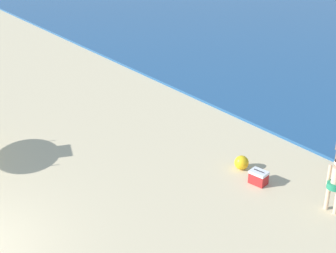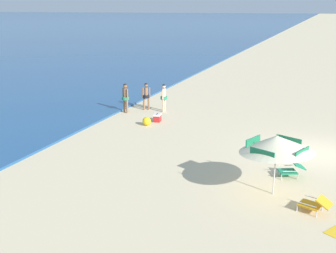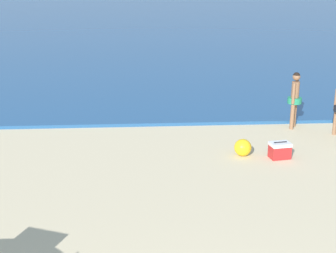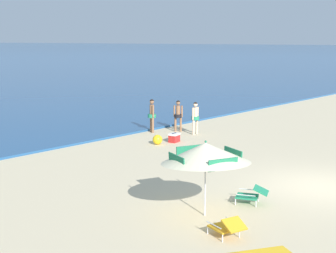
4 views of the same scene
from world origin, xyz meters
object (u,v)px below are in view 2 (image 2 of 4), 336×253
(person_standing_near_shore, at_px, (146,94))
(cooler_box, at_px, (157,118))
(lounge_chair_under_umbrella, at_px, (291,169))
(person_standing_beside, at_px, (125,96))
(lounge_chair_beside_umbrella, at_px, (315,204))
(beach_ball, at_px, (147,121))
(person_wading_in, at_px, (164,96))
(beach_umbrella_striped_main, at_px, (277,144))

(person_standing_near_shore, distance_m, cooler_box, 2.74)
(lounge_chair_under_umbrella, distance_m, person_standing_beside, 11.36)
(lounge_chair_beside_umbrella, bearing_deg, beach_ball, 51.40)
(cooler_box, bearing_deg, lounge_chair_beside_umbrella, -132.87)
(beach_ball, bearing_deg, lounge_chair_beside_umbrella, -128.60)
(person_standing_beside, distance_m, person_wading_in, 2.18)
(beach_umbrella_striped_main, distance_m, person_wading_in, 11.40)
(person_standing_near_shore, bearing_deg, beach_ball, -155.63)
(beach_umbrella_striped_main, relative_size, lounge_chair_under_umbrella, 3.13)
(person_standing_near_shore, relative_size, person_wading_in, 0.99)
(person_wading_in, bearing_deg, lounge_chair_beside_umbrella, -138.37)
(beach_umbrella_striped_main, xyz_separation_m, person_wading_in, (8.76, 7.25, -0.77))
(beach_umbrella_striped_main, height_order, person_standing_beside, beach_umbrella_striped_main)
(beach_umbrella_striped_main, xyz_separation_m, person_standing_beside, (7.72, 9.16, -0.72))
(person_wading_in, height_order, cooler_box, person_wading_in)
(person_standing_beside, bearing_deg, lounge_chair_under_umbrella, -122.45)
(lounge_chair_under_umbrella, height_order, cooler_box, lounge_chair_under_umbrella)
(lounge_chair_under_umbrella, bearing_deg, cooler_box, 55.11)
(person_wading_in, bearing_deg, person_standing_beside, 118.68)
(beach_umbrella_striped_main, relative_size, cooler_box, 5.82)
(person_standing_beside, relative_size, person_wading_in, 1.05)
(lounge_chair_under_umbrella, relative_size, cooler_box, 1.86)
(person_standing_beside, xyz_separation_m, beach_ball, (-1.95, -2.17, -0.74))
(beach_ball, bearing_deg, person_standing_beside, 48.03)
(beach_umbrella_striped_main, distance_m, lounge_chair_under_umbrella, 2.20)
(lounge_chair_beside_umbrella, bearing_deg, person_standing_near_shore, 45.07)
(person_standing_near_shore, bearing_deg, lounge_chair_beside_umbrella, -134.93)
(lounge_chair_beside_umbrella, height_order, person_standing_beside, person_standing_beside)
(person_wading_in, bearing_deg, person_standing_near_shore, 89.41)
(person_standing_beside, bearing_deg, beach_ball, -131.97)
(lounge_chair_under_umbrella, distance_m, beach_ball, 8.48)
(beach_umbrella_striped_main, height_order, person_standing_near_shore, beach_umbrella_striped_main)
(beach_umbrella_striped_main, height_order, person_wading_in, beach_umbrella_striped_main)
(person_standing_near_shore, xyz_separation_m, beach_ball, (-3.00, -1.36, -0.69))
(lounge_chair_beside_umbrella, bearing_deg, lounge_chair_under_umbrella, 19.47)
(person_standing_near_shore, xyz_separation_m, cooler_box, (-2.13, -1.57, -0.71))
(beach_umbrella_striped_main, distance_m, lounge_chair_beside_umbrella, 2.08)
(lounge_chair_beside_umbrella, distance_m, person_standing_near_shore, 13.62)
(lounge_chair_under_umbrella, bearing_deg, beach_umbrella_striped_main, 165.87)
(beach_umbrella_striped_main, height_order, cooler_box, beach_umbrella_striped_main)
(beach_umbrella_striped_main, relative_size, person_standing_beside, 1.91)
(person_wading_in, xyz_separation_m, beach_ball, (-2.99, -0.26, -0.70))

